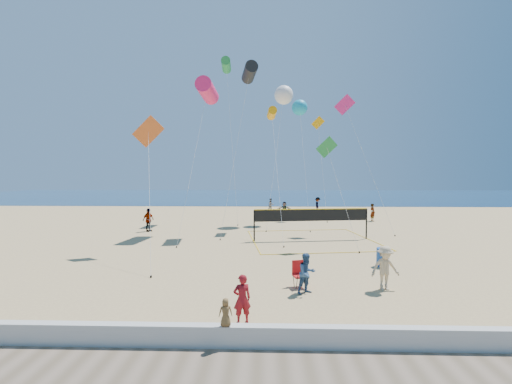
{
  "coord_description": "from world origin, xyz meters",
  "views": [
    {
      "loc": [
        -0.73,
        -11.98,
        4.67
      ],
      "look_at": [
        -1.15,
        2.0,
        3.93
      ],
      "focal_mm": 24.0,
      "sensor_mm": 36.0,
      "label": 1
    }
  ],
  "objects_px": {
    "woman": "(242,299)",
    "volleyball_net": "(311,219)",
    "camp_chair": "(300,272)",
    "trash_barrel": "(383,257)"
  },
  "relations": [
    {
      "from": "volleyball_net",
      "to": "camp_chair",
      "type": "bearing_deg",
      "value": -108.18
    },
    {
      "from": "volleyball_net",
      "to": "woman",
      "type": "bearing_deg",
      "value": -114.19
    },
    {
      "from": "woman",
      "to": "camp_chair",
      "type": "relative_size",
      "value": 1.3
    },
    {
      "from": "trash_barrel",
      "to": "volleyball_net",
      "type": "relative_size",
      "value": 0.1
    },
    {
      "from": "camp_chair",
      "to": "volleyball_net",
      "type": "bearing_deg",
      "value": 66.5
    },
    {
      "from": "camp_chair",
      "to": "volleyball_net",
      "type": "relative_size",
      "value": 0.13
    },
    {
      "from": "trash_barrel",
      "to": "volleyball_net",
      "type": "bearing_deg",
      "value": 111.51
    },
    {
      "from": "woman",
      "to": "trash_barrel",
      "type": "bearing_deg",
      "value": -152.29
    },
    {
      "from": "woman",
      "to": "volleyball_net",
      "type": "xyz_separation_m",
      "value": [
        3.95,
        13.66,
        0.74
      ]
    },
    {
      "from": "camp_chair",
      "to": "trash_barrel",
      "type": "xyz_separation_m",
      "value": [
        4.51,
        3.25,
        -0.14
      ]
    }
  ]
}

